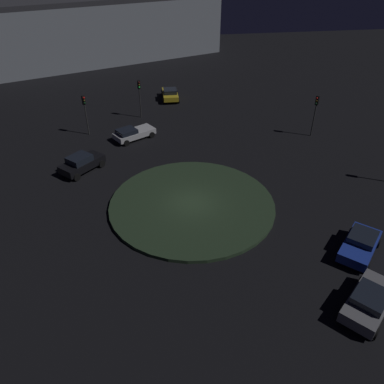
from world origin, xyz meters
TOP-DOWN VIEW (x-y plane):
  - ground_plane at (0.00, 0.00)m, footprint 121.37×121.37m
  - roundabout_island at (0.00, 0.00)m, footprint 12.69×12.69m
  - car_blue at (-6.87, -9.95)m, footprint 4.07×4.02m
  - car_yellow at (23.17, -0.77)m, footprint 4.06×2.16m
  - car_black at (6.62, 8.79)m, footprint 4.04×4.02m
  - car_silver at (12.34, 4.19)m, footprint 3.59×4.47m
  - car_grey at (-11.26, -8.02)m, footprint 4.10×4.34m
  - traffic_light_northeast at (14.17, 8.76)m, footprint 0.40×0.37m
  - traffic_light_east at (17.91, 3.14)m, footprint 0.38×0.33m
  - traffic_light_southeast at (10.32, -14.13)m, footprint 0.37×0.39m
  - store_building at (45.71, 8.56)m, footprint 26.69×41.37m

SIDE VIEW (x-z plane):
  - ground_plane at x=0.00m, z-range 0.00..0.00m
  - roundabout_island at x=0.00m, z-range 0.00..0.27m
  - car_silver at x=12.34m, z-range 0.03..1.30m
  - car_blue at x=-6.87m, z-range 0.03..1.41m
  - car_yellow at x=23.17m, z-range 0.03..1.44m
  - car_grey at x=-11.26m, z-range 0.04..1.51m
  - car_black at x=6.62m, z-range 0.02..1.56m
  - traffic_light_northeast at x=14.17m, z-range 0.89..5.07m
  - traffic_light_southeast at x=10.32m, z-range 0.90..5.16m
  - traffic_light_east at x=17.91m, z-range 0.90..5.17m
  - store_building at x=45.71m, z-range 0.00..9.68m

